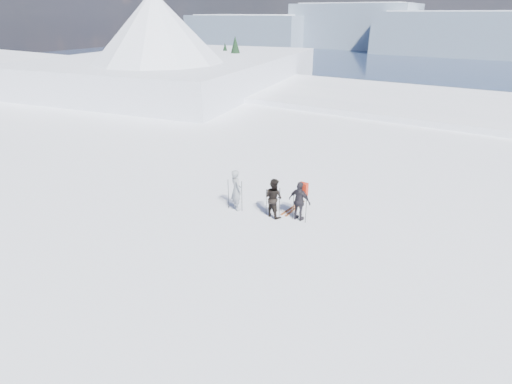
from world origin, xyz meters
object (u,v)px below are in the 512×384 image
Objects in this scene: skier_dark at (274,198)px; skier_grey at (236,190)px; skis_loose at (294,208)px; skier_pack at (300,201)px.

skier_grey is at bearing 23.74° from skier_dark.
skier_grey reaches higher than skis_loose.
skier_grey is at bearing -146.29° from skis_loose.
skier_dark is at bearing -109.86° from skis_loose.
skier_grey reaches higher than skier_dark.
skier_dark reaches higher than skis_loose.
skis_loose is at bearing -47.33° from skier_pack.
skier_pack is at bearing -151.31° from skier_dark.
skier_pack is (2.64, 0.54, -0.07)m from skier_grey.
skier_grey reaches higher than skier_pack.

